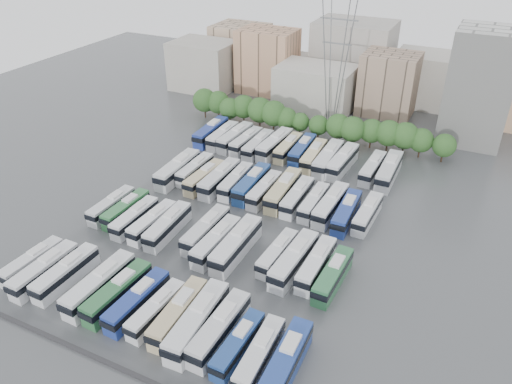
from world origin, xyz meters
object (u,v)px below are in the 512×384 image
at_px(bus_r3_s9, 328,158).
at_px(bus_r3_s12, 373,168).
at_px(bus_r1_s2, 135,217).
at_px(bus_r2_s6, 252,183).
at_px(bus_r1_s6, 206,230).
at_px(bus_r3_s8, 314,156).
at_px(bus_r2_s4, 220,178).
at_px(bus_r3_s13, 389,170).
at_px(bus_r2_s1, 178,169).
at_px(bus_r2_s8, 283,190).
at_px(bus_r0_s10, 219,328).
at_px(bus_r1_s4, 168,226).
at_px(bus_r3_s0, 211,132).
at_px(bus_r0_s7, 156,310).
at_px(bus_r3_s1, 223,136).
at_px(bus_r3_s5, 274,144).
at_px(bus_r3_s10, 342,161).
at_px(bus_r2_s12, 347,212).
at_px(bus_r0_s5, 118,292).
at_px(bus_r0_s8, 179,313).
at_px(bus_r0_s13, 286,362).
at_px(bus_r1_s11, 294,260).
at_px(bus_r0_s1, 44,270).
at_px(bus_r1_s13, 333,275).
at_px(bus_r1_s8, 236,244).
at_px(bus_r1_s10, 277,253).
at_px(apartment_tower, 480,87).
at_px(bus_r2_s9, 297,197).
at_px(bus_r0_s9, 197,321).
at_px(bus_r2_s11, 331,205).
at_px(bus_r1_s1, 126,209).
at_px(bus_r0_s11, 238,344).
at_px(bus_r2_s10, 314,202).
at_px(bus_r2_s5, 236,181).
at_px(bus_r2_s13, 368,213).
at_px(bus_r0_s6, 137,301).
at_px(bus_r1_s3, 153,222).
at_px(bus_r0_s12, 260,355).
at_px(bus_r2_s7, 264,190).
at_px(bus_r3_s7, 302,150).
at_px(bus_r3_s2, 235,137).
at_px(bus_r1_s0, 112,205).
at_px(bus_r0_s2, 66,273).
at_px(bus_r1_s12, 316,264).
at_px(bus_r2_s2, 195,169).
at_px(bus_r3_s6, 288,147).

xyz_separation_m(bus_r3_s9, bus_r3_s12, (9.62, 0.37, -0.26)).
bearing_deg(bus_r1_s2, bus_r2_s6, 55.51).
xyz_separation_m(bus_r1_s6, bus_r3_s8, (6.64, 34.35, -0.00)).
xyz_separation_m(bus_r2_s4, bus_r3_s8, (13.28, 17.98, -0.11)).
bearing_deg(bus_r3_s13, bus_r2_s1, -155.53).
bearing_deg(bus_r2_s8, bus_r0_s10, -81.84).
relative_size(bus_r1_s4, bus_r3_s0, 0.93).
xyz_separation_m(bus_r0_s7, bus_r3_s1, (-19.89, 54.06, 0.17)).
distance_m(bus_r3_s5, bus_r3_s10, 16.43).
xyz_separation_m(bus_r2_s12, bus_r3_s13, (3.26, 18.59, 0.21)).
xyz_separation_m(bus_r0_s5, bus_r3_s0, (-16.44, 54.13, 0.10)).
relative_size(bus_r0_s8, bus_r3_s1, 1.03).
relative_size(bus_r0_s13, bus_r3_s12, 1.06).
distance_m(bus_r0_s8, bus_r3_s5, 54.91).
bearing_deg(bus_r1_s11, bus_r2_s4, 145.81).
height_order(bus_r1_s4, bus_r3_s8, bus_r3_s8).
relative_size(bus_r0_s1, bus_r0_s13, 0.95).
bearing_deg(bus_r1_s13, bus_r0_s1, -153.87).
relative_size(bus_r1_s8, bus_r1_s10, 1.23).
xyz_separation_m(apartment_tower, bus_r2_s9, (-25.83, -45.83, -11.16)).
relative_size(bus_r0_s9, bus_r2_s11, 1.07).
bearing_deg(bus_r2_s8, bus_r1_s1, -143.96).
relative_size(bus_r0_s11, bus_r1_s4, 0.89).
bearing_deg(bus_r3_s5, bus_r1_s10, -62.37).
bearing_deg(bus_r2_s10, bus_r1_s13, -61.79).
xyz_separation_m(bus_r2_s5, bus_r2_s13, (26.64, 0.05, -0.04)).
bearing_deg(bus_r2_s13, bus_r0_s6, -120.89).
bearing_deg(bus_r1_s1, bus_r1_s4, -5.96).
bearing_deg(bus_r0_s10, bus_r1_s3, 144.91).
distance_m(bus_r0_s8, bus_r1_s11, 19.93).
bearing_deg(bus_r0_s1, bus_r2_s10, 51.50).
relative_size(bus_r1_s4, bus_r2_s1, 0.89).
height_order(bus_r0_s1, bus_r3_s0, bus_r3_s0).
relative_size(bus_r0_s12, bus_r2_s7, 0.99).
xyz_separation_m(apartment_tower, bus_r0_s8, (-28.92, -81.16, -11.11)).
xyz_separation_m(bus_r2_s9, bus_r3_s7, (-6.47, 19.12, 0.07)).
relative_size(bus_r0_s1, bus_r3_s2, 0.94).
relative_size(bus_r0_s8, bus_r2_s1, 0.90).
distance_m(bus_r1_s8, bus_r2_s8, 19.25).
relative_size(bus_r2_s1, bus_r2_s7, 1.18).
bearing_deg(bus_r2_s5, bus_r1_s0, -135.05).
bearing_deg(bus_r3_s9, bus_r0_s2, -114.55).
distance_m(bus_r1_s3, bus_r1_s12, 29.70).
bearing_deg(bus_r3_s9, bus_r2_s13, -52.75).
distance_m(bus_r0_s1, bus_r2_s5, 39.18).
bearing_deg(bus_r2_s13, bus_r1_s4, -145.94).
xyz_separation_m(bus_r0_s8, bus_r1_s8, (-0.06, 16.84, 0.21)).
distance_m(bus_r2_s2, bus_r3_s6, 22.41).
xyz_separation_m(bus_r0_s1, bus_r3_s2, (3.43, 54.96, 0.10)).
xyz_separation_m(bus_r2_s1, bus_r2_s4, (9.63, 0.52, -0.09)).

